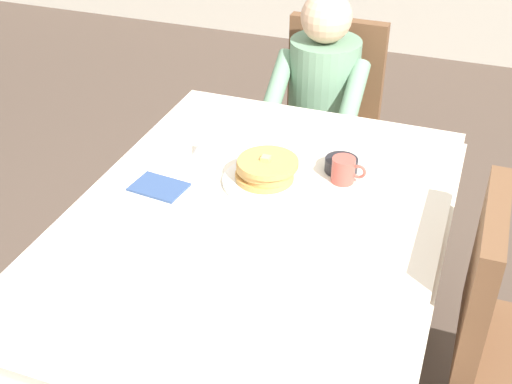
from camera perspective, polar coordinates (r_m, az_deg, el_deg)
name	(u,v)px	position (r m, az deg, el deg)	size (l,w,h in m)	color
ground_plane	(254,381)	(2.51, -0.13, -15.95)	(14.00, 14.00, 0.00)	brown
dining_table_main	(254,240)	(2.06, -0.15, -4.13)	(1.12, 1.52, 0.74)	silver
chair_diner	(328,111)	(3.09, 6.21, 6.95)	(0.44, 0.45, 0.93)	brown
diner_person	(321,97)	(2.89, 5.58, 8.10)	(0.40, 0.43, 1.12)	gray
chair_right_side	(507,330)	(2.07, 20.72, -11.03)	(0.45, 0.44, 0.93)	brown
plate_breakfast	(266,181)	(2.15, 0.83, 0.97)	(0.28, 0.28, 0.02)	white
breakfast_stack	(266,169)	(2.13, 0.87, 1.97)	(0.21, 0.20, 0.08)	tan
cup_coffee	(344,170)	(2.16, 7.55, 1.88)	(0.11, 0.08, 0.08)	#B24C42
bowl_butter	(341,165)	(2.23, 7.32, 2.33)	(0.11, 0.11, 0.04)	black
syrup_pitcher	(203,145)	(2.30, -4.57, 4.02)	(0.08, 0.08, 0.07)	silver
fork_left_of_plate	(209,175)	(2.20, -4.02, 1.50)	(0.18, 0.01, 0.01)	silver
knife_right_of_plate	(321,197)	(2.09, 5.56, -0.41)	(0.20, 0.01, 0.01)	silver
spoon_near_edge	(248,236)	(1.92, -0.70, -3.78)	(0.15, 0.01, 0.01)	silver
napkin_folded	(159,187)	(2.15, -8.34, 0.43)	(0.17, 0.12, 0.01)	#334C7F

